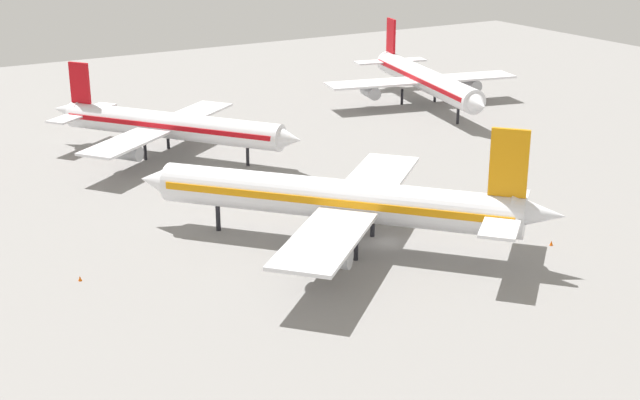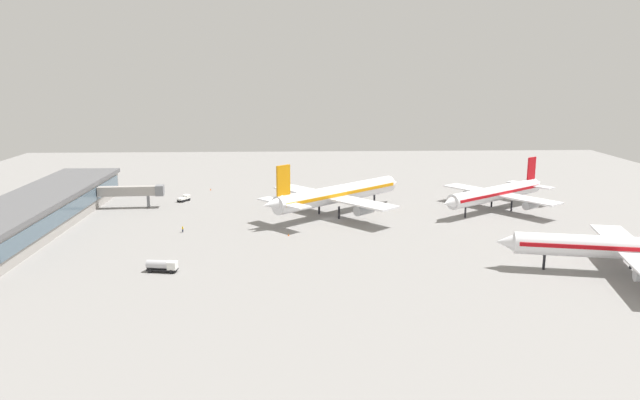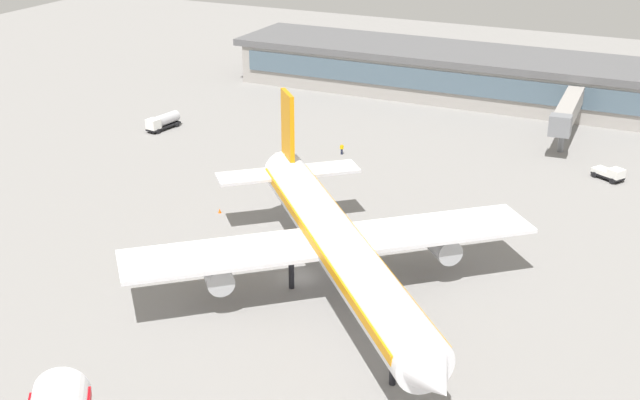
{
  "view_description": "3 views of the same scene",
  "coord_description": "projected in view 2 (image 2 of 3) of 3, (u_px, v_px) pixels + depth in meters",
  "views": [
    {
      "loc": [
        -60.61,
        -86.0,
        42.44
      ],
      "look_at": [
        -6.78,
        4.86,
        5.43
      ],
      "focal_mm": 50.45,
      "sensor_mm": 36.0,
      "label": 1
    },
    {
      "loc": [
        164.95,
        -9.28,
        40.94
      ],
      "look_at": [
        -0.88,
        -2.66,
        5.3
      ],
      "focal_mm": 34.19,
      "sensor_mm": 36.0,
      "label": 2
    },
    {
      "loc": [
        -38.61,
        75.42,
        43.84
      ],
      "look_at": [
        4.64,
        -14.61,
        2.78
      ],
      "focal_mm": 49.2,
      "sensor_mm": 36.0,
      "label": 3
    }
  ],
  "objects": [
    {
      "name": "safety_cone_mid_apron",
      "position": [
        211.0,
        189.0,
        210.75
      ],
      "size": [
        0.44,
        0.44,
        0.6
      ],
      "primitive_type": "cone",
      "color": "#EA590C",
      "rests_on": "ground"
    },
    {
      "name": "pushback_tractor",
      "position": [
        184.0,
        198.0,
        193.15
      ],
      "size": [
        4.76,
        3.85,
        1.9
      ],
      "rotation": [
        0.0,
        0.0,
        2.62
      ],
      "color": "black",
      "rests_on": "ground"
    },
    {
      "name": "airplane_distant",
      "position": [
        497.0,
        193.0,
        179.65
      ],
      "size": [
        34.04,
        40.21,
        14.37
      ],
      "rotation": [
        0.0,
        0.0,
        5.35
      ],
      "color": "white",
      "rests_on": "ground"
    },
    {
      "name": "jet_bridge",
      "position": [
        133.0,
        191.0,
        183.05
      ],
      "size": [
        4.06,
        19.52,
        6.74
      ],
      "rotation": [
        0.0,
        0.0,
        1.63
      ],
      "color": "#9E9993",
      "rests_on": "ground"
    },
    {
      "name": "ground",
      "position": [
        330.0,
        219.0,
        170.1
      ],
      "size": [
        288.0,
        288.0,
        0.0
      ],
      "primitive_type": "plane",
      "color": "gray"
    },
    {
      "name": "terminal_building",
      "position": [
        39.0,
        210.0,
        161.97
      ],
      "size": [
        89.91,
        18.59,
        8.37
      ],
      "color": "#9E9993",
      "rests_on": "ground"
    },
    {
      "name": "airplane_taxiing",
      "position": [
        624.0,
        248.0,
        123.44
      ],
      "size": [
        40.4,
        49.65,
        15.24
      ],
      "rotation": [
        0.0,
        0.0,
        4.49
      ],
      "color": "white",
      "rests_on": "ground"
    },
    {
      "name": "fuel_truck",
      "position": [
        162.0,
        265.0,
        125.47
      ],
      "size": [
        2.96,
        6.51,
        2.5
      ],
      "rotation": [
        0.0,
        0.0,
        1.42
      ],
      "color": "black",
      "rests_on": "ground"
    },
    {
      "name": "safety_cone_far_side",
      "position": [
        348.0,
        192.0,
        206.06
      ],
      "size": [
        0.44,
        0.44,
        0.6
      ],
      "primitive_type": "cone",
      "color": "#EA590C",
      "rests_on": "ground"
    },
    {
      "name": "safety_cone_near_gate",
      "position": [
        288.0,
        235.0,
        152.78
      ],
      "size": [
        0.44,
        0.44,
        0.6
      ],
      "primitive_type": "cone",
      "color": "#EA590C",
      "rests_on": "ground"
    },
    {
      "name": "airplane_at_gate",
      "position": [
        336.0,
        194.0,
        174.13
      ],
      "size": [
        41.18,
        44.22,
        16.57
      ],
      "rotation": [
        0.0,
        0.0,
        2.3
      ],
      "color": "white",
      "rests_on": "ground"
    },
    {
      "name": "ground_crew_worker",
      "position": [
        183.0,
        229.0,
        156.22
      ],
      "size": [
        0.54,
        0.5,
        1.67
      ],
      "rotation": [
        0.0,
        0.0,
        2.0
      ],
      "color": "#1E2338",
      "rests_on": "ground"
    }
  ]
}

